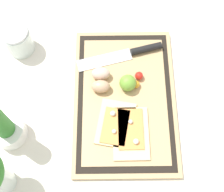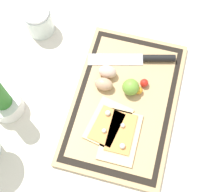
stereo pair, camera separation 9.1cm
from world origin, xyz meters
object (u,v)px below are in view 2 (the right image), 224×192
at_px(lime, 131,87).
at_px(sauce_jar, 39,22).
at_px(cherry_tomato_red, 144,83).
at_px(pizza_slice_near, 120,136).
at_px(egg_brown, 104,84).
at_px(knife, 146,59).
at_px(cherry_tomato_yellow, 139,90).
at_px(herb_pot, 1,99).
at_px(egg_pink, 107,72).
at_px(pizza_slice_far, 108,124).

relative_size(lime, sauce_jar, 0.54).
distance_m(cherry_tomato_red, sauce_jar, 0.39).
bearing_deg(sauce_jar, pizza_slice_near, -130.55).
bearing_deg(sauce_jar, lime, -113.81).
xyz_separation_m(egg_brown, lime, (0.01, -0.08, 0.01)).
distance_m(pizza_slice_near, knife, 0.26).
bearing_deg(cherry_tomato_red, cherry_tomato_yellow, 160.01).
bearing_deg(egg_brown, herb_pot, 117.08).
height_order(knife, egg_pink, egg_pink).
bearing_deg(egg_brown, pizza_slice_far, -159.36).
xyz_separation_m(pizza_slice_near, egg_brown, (0.14, 0.09, 0.01)).
distance_m(cherry_tomato_yellow, herb_pot, 0.39).
distance_m(knife, cherry_tomato_yellow, 0.11).
xyz_separation_m(pizza_slice_far, lime, (0.12, -0.04, 0.02)).
bearing_deg(knife, pizza_slice_far, 165.41).
height_order(cherry_tomato_yellow, sauce_jar, sauce_jar).
bearing_deg(pizza_slice_near, cherry_tomato_red, -9.76).
height_order(egg_pink, herb_pot, herb_pot).
height_order(cherry_tomato_yellow, herb_pot, herb_pot).
height_order(egg_brown, lime, lime).
xyz_separation_m(pizza_slice_near, cherry_tomato_yellow, (0.15, -0.02, 0.01)).
relative_size(pizza_slice_far, egg_brown, 2.77).
bearing_deg(cherry_tomato_yellow, egg_brown, 95.13).
height_order(lime, sauce_jar, sauce_jar).
relative_size(pizza_slice_near, lime, 3.09).
relative_size(pizza_slice_near, cherry_tomato_yellow, 6.85).
xyz_separation_m(cherry_tomato_yellow, sauce_jar, (0.15, 0.36, 0.01)).
relative_size(cherry_tomato_yellow, sauce_jar, 0.24).
bearing_deg(herb_pot, cherry_tomato_red, -65.65).
bearing_deg(herb_pot, knife, -54.90).
relative_size(cherry_tomato_red, cherry_tomato_yellow, 1.11).
bearing_deg(egg_pink, pizza_slice_far, -164.73).
xyz_separation_m(knife, egg_pink, (-0.08, 0.10, 0.01)).
bearing_deg(sauce_jar, cherry_tomato_red, -107.87).
bearing_deg(knife, sauce_jar, 84.36).
height_order(pizza_slice_near, herb_pot, herb_pot).
xyz_separation_m(pizza_slice_near, herb_pot, (0.00, 0.34, 0.05)).
relative_size(egg_pink, lime, 1.11).
bearing_deg(lime, pizza_slice_far, 162.42).
bearing_deg(lime, egg_brown, 95.79).
bearing_deg(pizza_slice_near, pizza_slice_far, 59.41).
distance_m(pizza_slice_far, sauce_jar, 0.40).
bearing_deg(lime, knife, -11.37).
bearing_deg(egg_pink, knife, -52.19).
distance_m(egg_pink, cherry_tomato_red, 0.12).
bearing_deg(sauce_jar, cherry_tomato_yellow, -112.13).
bearing_deg(lime, pizza_slice_near, -177.82).
bearing_deg(egg_brown, lime, -84.21).
bearing_deg(cherry_tomato_red, pizza_slice_far, 153.70).
relative_size(lime, herb_pot, 0.23).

